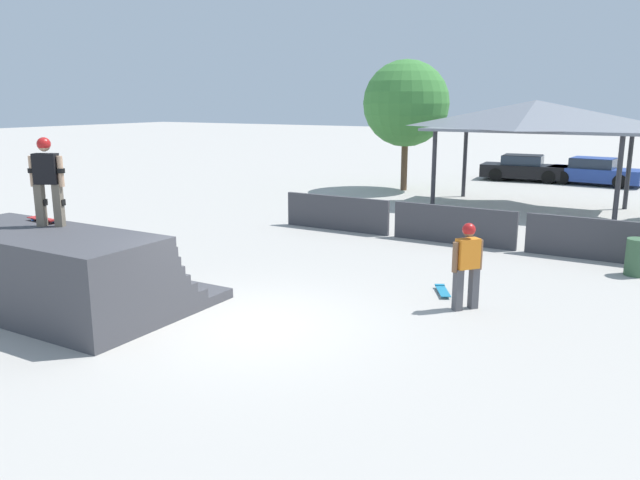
{
  "coord_description": "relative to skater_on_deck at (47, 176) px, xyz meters",
  "views": [
    {
      "loc": [
        6.39,
        -8.44,
        3.89
      ],
      "look_at": [
        -0.49,
        3.26,
        0.86
      ],
      "focal_mm": 35.0,
      "sensor_mm": 36.0,
      "label": 1
    }
  ],
  "objects": [
    {
      "name": "parked_car_black",
      "position": [
        3.36,
        24.45,
        -1.92
      ],
      "size": [
        4.2,
        2.09,
        1.27
      ],
      "rotation": [
        0.0,
        0.0,
        0.09
      ],
      "color": "black",
      "rests_on": "ground"
    },
    {
      "name": "pavilion_shelter",
      "position": [
        5.49,
        15.93,
        0.84
      ],
      "size": [
        7.17,
        4.26,
        3.92
      ],
      "color": "#2D2D33",
      "rests_on": "ground"
    },
    {
      "name": "trash_bin",
      "position": [
        9.6,
        8.02,
        -2.1
      ],
      "size": [
        0.52,
        0.52,
        0.85
      ],
      "primitive_type": "cylinder",
      "color": "#385B3D",
      "rests_on": "ground"
    },
    {
      "name": "quarter_pipe_ramp",
      "position": [
        0.31,
        -0.18,
        -1.82
      ],
      "size": [
        4.77,
        3.46,
        1.55
      ],
      "color": "#424247",
      "rests_on": "ground"
    },
    {
      "name": "skateboard_on_deck",
      "position": [
        -0.49,
        0.2,
        -0.91
      ],
      "size": [
        0.84,
        0.27,
        0.09
      ],
      "rotation": [
        0.0,
        0.0,
        -0.08
      ],
      "color": "blue",
      "rests_on": "quarter_pipe_ramp"
    },
    {
      "name": "skateboard_on_ground",
      "position": [
        6.25,
        4.48,
        -2.46
      ],
      "size": [
        0.58,
        0.82,
        0.09
      ],
      "rotation": [
        0.0,
        0.0,
        2.08
      ],
      "color": "silver",
      "rests_on": "ground"
    },
    {
      "name": "parked_car_blue",
      "position": [
        6.61,
        24.52,
        -1.92
      ],
      "size": [
        4.26,
        2.09,
        1.27
      ],
      "rotation": [
        0.0,
        0.0,
        -0.09
      ],
      "color": "navy",
      "rests_on": "ground"
    },
    {
      "name": "bystander_walking",
      "position": [
        6.97,
        3.73,
        -1.54
      ],
      "size": [
        0.49,
        0.58,
        1.68
      ],
      "rotation": [
        0.0,
        0.0,
        4.05
      ],
      "color": "#4C4C51",
      "rests_on": "ground"
    },
    {
      "name": "ground_plane",
      "position": [
        3.93,
        0.99,
        -2.52
      ],
      "size": [
        160.0,
        160.0,
        0.0
      ],
      "primitive_type": "plane",
      "color": "#ADA8A0"
    },
    {
      "name": "barrier_fence",
      "position": [
        4.93,
        9.05,
        -2.0
      ],
      "size": [
        10.9,
        0.12,
        1.05
      ],
      "color": "#3D3D42",
      "rests_on": "ground"
    },
    {
      "name": "skater_on_deck",
      "position": [
        0.0,
        0.0,
        0.0
      ],
      "size": [
        0.71,
        0.46,
        1.68
      ],
      "rotation": [
        0.0,
        0.0,
        0.46
      ],
      "color": "#6B6051",
      "rests_on": "quarter_pipe_ramp"
    },
    {
      "name": "tree_far_back",
      "position": [
        -0.44,
        18.24,
        1.25
      ],
      "size": [
        3.72,
        3.72,
        5.64
      ],
      "color": "brown",
      "rests_on": "ground"
    }
  ]
}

